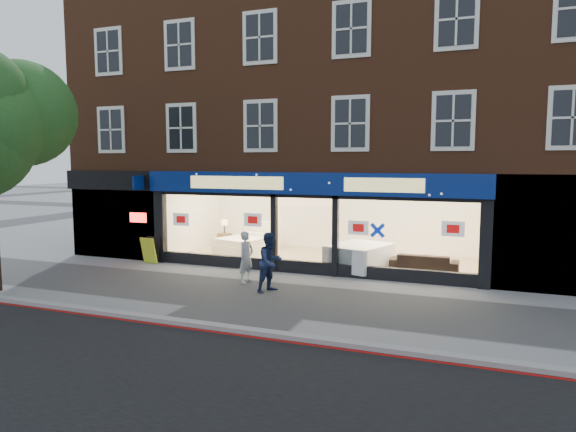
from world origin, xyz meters
The scene contains 12 objects.
ground centered at (0.00, 0.00, 0.00)m, with size 120.00×120.00×0.00m, color gray.
kerb_line centered at (0.00, -3.10, 0.01)m, with size 60.00×0.10×0.01m, color #8C0A07.
kerb_stone centered at (0.00, -2.90, 0.06)m, with size 60.00×0.25×0.12m, color gray.
showroom_floor centered at (0.00, 5.25, 0.05)m, with size 11.00×4.50×0.10m, color tan.
building centered at (-0.02, 6.93, 6.67)m, with size 19.00×8.26×10.30m.
display_bed centered at (-3.28, 5.56, 0.43)m, with size 2.19×2.44×1.16m.
bedside_table centered at (-4.68, 6.38, 0.38)m, with size 0.45×0.45×0.55m, color brown.
mattress_stack centered at (1.60, 4.06, 0.50)m, with size 2.16×2.43×0.80m.
sofa centered at (3.70, 4.12, 0.41)m, with size 2.11×0.82×0.62m, color black.
a_board centered at (-5.72, 2.70, 0.48)m, with size 0.62×0.40×0.95m, color #CAD725.
pedestrian_grey centered at (-1.24, 1.29, 0.78)m, with size 0.57×0.37×1.56m, color #AEAFB6.
pedestrian_blue centered at (-0.14, 0.55, 0.84)m, with size 0.81×0.63×1.68m, color #1A264A.
Camera 1 is at (5.38, -12.51, 3.67)m, focal length 32.00 mm.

